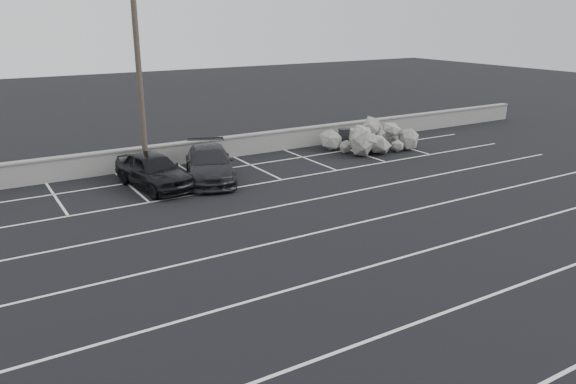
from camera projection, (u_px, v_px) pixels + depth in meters
ground at (324, 280)px, 15.44m from camera, size 120.00×120.00×0.00m
seawall at (156, 156)px, 26.68m from camera, size 50.00×0.45×1.06m
stall_lines at (248, 230)px, 18.99m from camera, size 36.00×20.05×0.01m
car_left at (153, 170)px, 23.45m from camera, size 2.48×4.65×1.51m
car_right at (210, 164)px, 24.60m from camera, size 3.55×5.33×1.43m
utility_pole at (139, 68)px, 24.38m from camera, size 1.25×0.25×9.41m
trash_bin at (344, 138)px, 30.68m from camera, size 0.82×0.82×1.03m
riprap_pile at (369, 141)px, 29.89m from camera, size 5.19×3.75×1.30m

